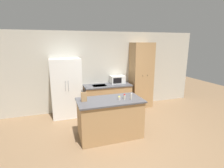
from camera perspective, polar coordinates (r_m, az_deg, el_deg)
ground_plane at (r=4.29m, az=4.24°, el=-18.19°), size 14.00×14.00×0.00m
wall_back at (r=5.95m, az=-4.15°, el=4.22°), size 7.20×0.06×2.60m
refrigerator at (r=5.51m, az=-14.65°, el=-1.24°), size 0.89×0.68×1.79m
back_counter at (r=5.88m, az=-1.47°, el=-4.44°), size 1.56×0.66×0.89m
pantry_cabinet at (r=6.20m, az=9.48°, el=2.79°), size 0.72×0.58×2.25m
kitchen_island at (r=4.29m, az=-0.66°, el=-11.02°), size 1.54×0.81×0.94m
microwave at (r=5.96m, az=1.75°, el=1.50°), size 0.48×0.34×0.26m
knife_block at (r=4.03m, az=-9.17°, el=-4.03°), size 0.13×0.08×0.33m
spice_bottle_tall_dark at (r=4.13m, az=6.29°, el=-4.09°), size 0.04×0.04×0.16m
spice_bottle_short_red at (r=4.14m, az=4.07°, el=-4.21°), size 0.05×0.05×0.12m
spice_bottle_amber_oil at (r=4.10m, az=2.35°, el=-4.63°), size 0.06×0.06×0.08m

